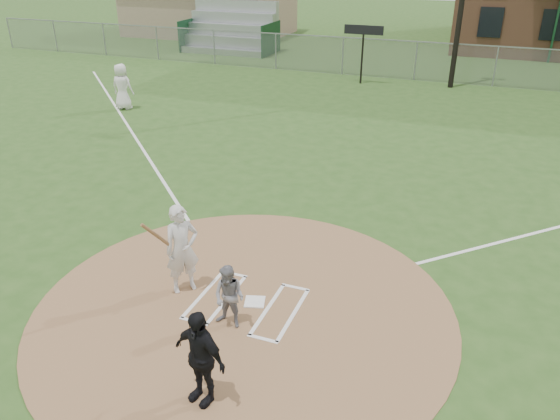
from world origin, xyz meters
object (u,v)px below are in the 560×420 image
(ondeck_player, at_px, (122,87))
(batter_at_plate, at_px, (182,249))
(catcher, at_px, (229,297))
(umpire, at_px, (200,357))
(home_plate, at_px, (255,302))

(ondeck_player, bearing_deg, batter_at_plate, 126.41)
(ondeck_player, bearing_deg, catcher, 128.50)
(catcher, relative_size, umpire, 0.76)
(batter_at_plate, bearing_deg, ondeck_player, 130.28)
(umpire, distance_m, batter_at_plate, 3.19)
(home_plate, height_order, batter_at_plate, batter_at_plate)
(umpire, bearing_deg, ondeck_player, 144.17)
(catcher, distance_m, ondeck_player, 16.47)
(home_plate, bearing_deg, batter_at_plate, -177.10)
(ondeck_player, relative_size, batter_at_plate, 1.02)
(batter_at_plate, bearing_deg, umpire, -54.99)
(home_plate, relative_size, batter_at_plate, 0.21)
(home_plate, relative_size, catcher, 0.31)
(home_plate, xyz_separation_m, catcher, (-0.14, -0.84, 0.63))
(catcher, height_order, umpire, umpire)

